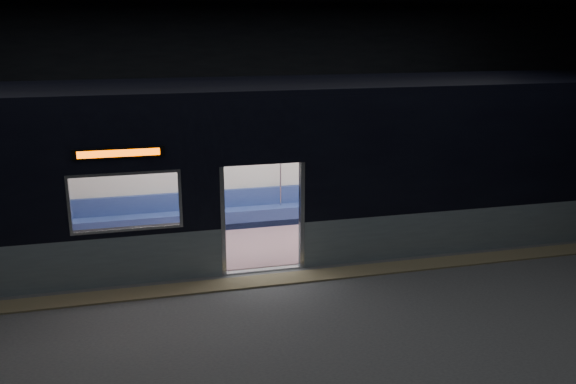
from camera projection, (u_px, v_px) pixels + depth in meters
name	position (u px, v px, depth m)	size (l,w,h in m)	color
station_floor	(276.00, 294.00, 10.44)	(24.00, 14.00, 0.01)	#47494C
station_envelope	(275.00, 77.00, 9.46)	(24.00, 14.00, 5.00)	black
tactile_strip	(269.00, 280.00, 10.95)	(22.80, 0.50, 0.03)	#8C7F59
metro_car	(247.00, 158.00, 12.32)	(18.00, 3.04, 3.35)	gray
passenger	(392.00, 183.00, 14.39)	(0.45, 0.75, 1.44)	black
handbag	(397.00, 191.00, 14.21)	(0.32, 0.28, 0.16)	black
transit_map	(333.00, 156.00, 14.18)	(1.04, 0.03, 0.67)	white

